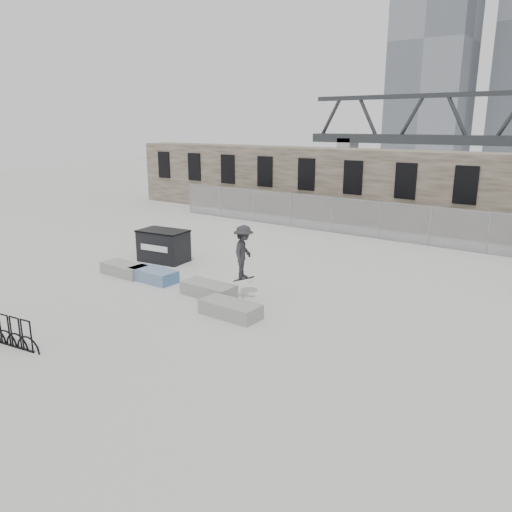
{
  "coord_description": "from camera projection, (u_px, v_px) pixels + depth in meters",
  "views": [
    {
      "loc": [
        12.96,
        -12.44,
        5.99
      ],
      "look_at": [
        2.53,
        1.79,
        1.3
      ],
      "focal_mm": 35.0,
      "sensor_mm": 36.0,
      "label": 1
    }
  ],
  "objects": [
    {
      "name": "chainlink_fence",
      "position": [
        332.0,
        214.0,
        28.12
      ],
      "size": [
        22.06,
        0.06,
        2.02
      ],
      "color": "gray",
      "rests_on": "ground"
    },
    {
      "name": "skateboarder",
      "position": [
        244.0,
        252.0,
        17.27
      ],
      "size": [
        1.09,
        1.39,
        2.06
      ],
      "rotation": [
        0.0,
        0.0,
        1.93
      ],
      "color": "#28282A",
      "rests_on": "ground"
    },
    {
      "name": "dumpster",
      "position": [
        164.0,
        246.0,
        22.29
      ],
      "size": [
        2.31,
        1.59,
        1.42
      ],
      "rotation": [
        0.0,
        0.0,
        0.13
      ],
      "color": "black",
      "rests_on": "ground"
    },
    {
      "name": "ground",
      "position": [
        173.0,
        289.0,
        18.64
      ],
      "size": [
        120.0,
        120.0,
        0.0
      ],
      "primitive_type": "plane",
      "color": "beige",
      "rests_on": "ground"
    },
    {
      "name": "planter_offset",
      "position": [
        230.0,
        309.0,
        15.97
      ],
      "size": [
        2.0,
        0.9,
        0.47
      ],
      "color": "#999996",
      "rests_on": "ground"
    },
    {
      "name": "planter_center_left",
      "position": [
        153.0,
        275.0,
        19.57
      ],
      "size": [
        2.0,
        0.9,
        0.47
      ],
      "color": "#3564A0",
      "rests_on": "ground"
    },
    {
      "name": "stone_wall",
      "position": [
        361.0,
        186.0,
        30.72
      ],
      "size": [
        36.0,
        2.58,
        4.5
      ],
      "color": "brown",
      "rests_on": "ground"
    },
    {
      "name": "planter_center_right",
      "position": [
        209.0,
        289.0,
        17.85
      ],
      "size": [
        2.0,
        0.9,
        0.47
      ],
      "color": "#999996",
      "rests_on": "ground"
    },
    {
      "name": "planter_far_left",
      "position": [
        124.0,
        269.0,
        20.35
      ],
      "size": [
        2.0,
        0.9,
        0.47
      ],
      "color": "#999996",
      "rests_on": "ground"
    }
  ]
}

